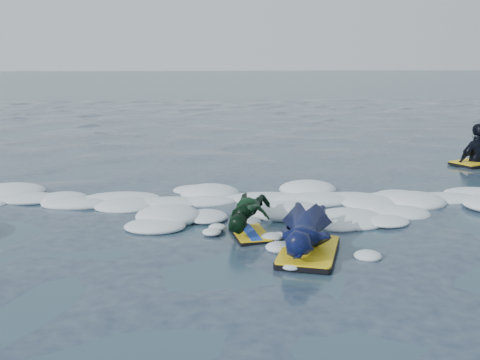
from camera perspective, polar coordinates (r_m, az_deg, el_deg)
name	(u,v)px	position (r m, az deg, el deg)	size (l,w,h in m)	color
ground	(265,228)	(8.35, 2.38, -4.54)	(120.00, 120.00, 0.00)	#1C3544
foam_band	(259,208)	(9.34, 1.77, -2.70)	(12.00, 3.10, 0.30)	white
prone_woman_unit	(306,231)	(7.43, 6.26, -4.81)	(1.08, 1.91, 0.47)	black
prone_child_unit	(249,215)	(8.07, 0.89, -3.38)	(0.92, 1.31, 0.47)	black
waiting_rider_unit	(477,164)	(13.77, 21.57, 1.43)	(1.32, 1.11, 1.74)	black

